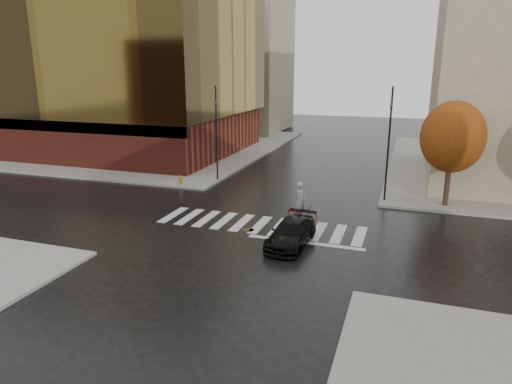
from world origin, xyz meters
TOP-DOWN VIEW (x-y plane):
  - ground at (0.00, 0.00)m, footprint 120.00×120.00m
  - sidewalk_nw at (-21.00, 21.00)m, footprint 30.00×30.00m
  - crosswalk at (0.00, 0.50)m, footprint 12.00×3.00m
  - office_glass at (-22.00, 17.99)m, footprint 27.00×19.00m
  - building_nw_far at (-16.00, 37.00)m, footprint 14.00×12.00m
  - tree_ne_a at (10.00, 7.40)m, footprint 3.80×3.80m
  - sedan at (2.39, -1.80)m, footprint 1.96×4.38m
  - cyclist at (2.01, 2.07)m, footprint 2.10×1.25m
  - traffic_light_nw at (-6.30, 9.00)m, footprint 0.19×0.16m
  - traffic_light_ne at (6.30, 7.38)m, footprint 0.20×0.22m
  - fire_hydrant at (-8.19, 6.50)m, footprint 0.26×0.26m
  - manhole at (-0.36, -0.50)m, footprint 0.84×0.84m

SIDE VIEW (x-z plane):
  - ground at x=0.00m, z-range 0.00..0.00m
  - crosswalk at x=0.00m, z-range 0.00..0.01m
  - manhole at x=-0.36m, z-range 0.00..0.01m
  - sidewalk_nw at x=-21.00m, z-range 0.00..0.15m
  - fire_hydrant at x=-8.19m, z-range 0.19..0.91m
  - sedan at x=2.39m, z-range 0.00..1.25m
  - cyclist at x=2.01m, z-range -0.36..1.90m
  - traffic_light_nw at x=-6.30m, z-range 0.61..7.66m
  - traffic_light_ne at x=6.30m, z-range 0.65..7.91m
  - tree_ne_a at x=10.00m, z-range 1.20..7.71m
  - office_glass at x=-22.00m, z-range 0.28..16.28m
  - building_nw_far at x=-16.00m, z-range 0.15..20.15m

